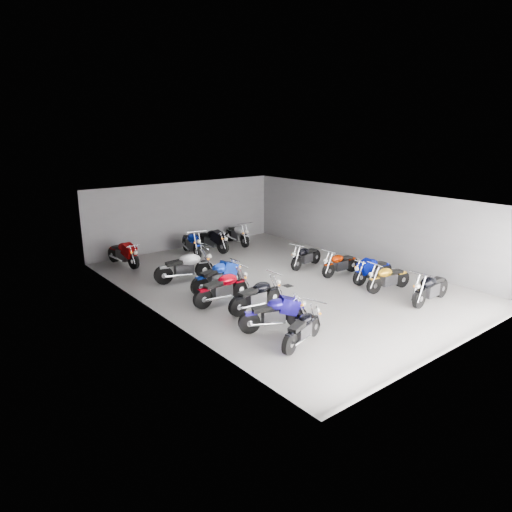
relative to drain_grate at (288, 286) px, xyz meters
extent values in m
plane|color=gray|center=(0.00, 0.50, -0.01)|extent=(14.00, 14.00, 0.00)
cube|color=slate|center=(0.00, 7.50, 1.59)|extent=(10.00, 0.10, 3.20)
cube|color=slate|center=(-5.00, 0.50, 1.59)|extent=(0.10, 14.00, 3.20)
cube|color=slate|center=(5.00, 0.50, 1.59)|extent=(0.10, 14.00, 3.20)
cube|color=black|center=(0.00, 0.50, 3.21)|extent=(10.00, 14.00, 0.04)
cube|color=black|center=(0.00, 0.00, 0.00)|extent=(0.32, 0.32, 0.01)
cylinder|color=black|center=(-2.30, -3.61, 0.29)|extent=(0.60, 0.28, 0.59)
cylinder|color=black|center=(-3.58, -4.00, 0.29)|extent=(0.60, 0.30, 0.59)
cube|color=#2D2D30|center=(-2.94, -3.81, 0.38)|extent=(0.65, 0.44, 0.37)
ellipsoid|color=black|center=(-2.75, -3.75, 0.68)|extent=(0.71, 0.53, 0.33)
cube|color=black|center=(-3.22, -3.89, 0.64)|extent=(0.61, 0.41, 0.17)
cylinder|color=black|center=(-2.25, -2.86, 0.32)|extent=(0.65, 0.35, 0.64)
cylinder|color=black|center=(-3.61, -2.34, 0.32)|extent=(0.65, 0.37, 0.64)
cube|color=#2D2D30|center=(-2.93, -2.60, 0.42)|extent=(0.72, 0.52, 0.40)
ellipsoid|color=navy|center=(-2.72, -2.68, 0.74)|extent=(0.78, 0.62, 0.36)
cube|color=black|center=(-3.23, -2.48, 0.70)|extent=(0.67, 0.48, 0.18)
cylinder|color=black|center=(-1.69, -1.15, 0.31)|extent=(0.64, 0.13, 0.64)
cylinder|color=black|center=(-3.14, -1.14, 0.31)|extent=(0.64, 0.15, 0.64)
cube|color=#2D2D30|center=(-2.42, -1.15, 0.41)|extent=(0.65, 0.30, 0.40)
ellipsoid|color=black|center=(-2.19, -1.15, 0.73)|extent=(0.68, 0.41, 0.36)
cube|color=black|center=(-2.74, -1.15, 0.69)|extent=(0.61, 0.28, 0.18)
cylinder|color=black|center=(-2.14, 0.08, 0.33)|extent=(0.67, 0.14, 0.67)
cylinder|color=black|center=(-3.66, 0.07, 0.33)|extent=(0.67, 0.16, 0.67)
cube|color=#2D2D30|center=(-2.90, 0.07, 0.43)|extent=(0.68, 0.32, 0.42)
ellipsoid|color=#A7000F|center=(-2.67, 0.08, 0.77)|extent=(0.71, 0.42, 0.38)
cube|color=black|center=(-3.24, 0.07, 0.73)|extent=(0.64, 0.30, 0.19)
cylinder|color=black|center=(-1.55, 1.22, 0.33)|extent=(0.68, 0.15, 0.68)
cylinder|color=black|center=(-3.09, 1.18, 0.33)|extent=(0.68, 0.17, 0.68)
cube|color=#2D2D30|center=(-2.32, 1.20, 0.44)|extent=(0.70, 0.33, 0.42)
ellipsoid|color=#0D2C9E|center=(-2.09, 1.20, 0.78)|extent=(0.73, 0.44, 0.38)
cube|color=black|center=(-2.66, 1.19, 0.74)|extent=(0.65, 0.31, 0.19)
cylinder|color=black|center=(-1.94, 2.72, 0.35)|extent=(0.73, 0.29, 0.71)
cylinder|color=black|center=(-3.53, 3.06, 0.35)|extent=(0.73, 0.31, 0.71)
cube|color=#2D2D30|center=(-2.73, 2.89, 0.46)|extent=(0.78, 0.48, 0.45)
ellipsoid|color=silver|center=(-2.49, 2.84, 0.82)|extent=(0.84, 0.60, 0.40)
cube|color=black|center=(-3.08, 2.96, 0.78)|extent=(0.73, 0.45, 0.20)
cylinder|color=black|center=(1.88, -4.28, 0.33)|extent=(0.67, 0.18, 0.66)
cylinder|color=black|center=(3.38, -4.17, 0.33)|extent=(0.67, 0.20, 0.66)
cube|color=#2D2D30|center=(2.63, -4.22, 0.43)|extent=(0.69, 0.36, 0.42)
ellipsoid|color=black|center=(2.41, -4.24, 0.76)|extent=(0.73, 0.46, 0.37)
cube|color=black|center=(2.97, -4.20, 0.72)|extent=(0.65, 0.33, 0.19)
cylinder|color=black|center=(1.85, -2.50, 0.30)|extent=(0.62, 0.22, 0.61)
cylinder|color=black|center=(3.22, -2.72, 0.30)|extent=(0.63, 0.24, 0.61)
cube|color=#2D2D30|center=(2.53, -2.61, 0.39)|extent=(0.66, 0.38, 0.38)
ellipsoid|color=orange|center=(2.33, -2.58, 0.70)|extent=(0.70, 0.48, 0.34)
cube|color=black|center=(2.84, -2.66, 0.66)|extent=(0.62, 0.35, 0.17)
cylinder|color=black|center=(2.16, -1.62, 0.31)|extent=(0.63, 0.17, 0.62)
cylinder|color=black|center=(3.57, -1.71, 0.31)|extent=(0.63, 0.19, 0.62)
cube|color=#2D2D30|center=(2.86, -1.66, 0.40)|extent=(0.65, 0.33, 0.39)
ellipsoid|color=#06129E|center=(2.65, -1.65, 0.71)|extent=(0.69, 0.43, 0.35)
cube|color=black|center=(3.18, -1.68, 0.67)|extent=(0.61, 0.31, 0.18)
cylinder|color=black|center=(1.89, -0.28, 0.29)|extent=(0.60, 0.13, 0.60)
cylinder|color=black|center=(3.26, -0.31, 0.29)|extent=(0.60, 0.15, 0.60)
cube|color=#2D2D30|center=(2.58, -0.30, 0.39)|extent=(0.62, 0.29, 0.38)
ellipsoid|color=#8E1B00|center=(2.37, -0.29, 0.69)|extent=(0.65, 0.39, 0.34)
cube|color=black|center=(2.88, -0.30, 0.65)|extent=(0.58, 0.27, 0.17)
cylinder|color=black|center=(1.58, 1.20, 0.30)|extent=(0.62, 0.23, 0.60)
cylinder|color=black|center=(2.92, 1.44, 0.30)|extent=(0.62, 0.25, 0.60)
cube|color=#2D2D30|center=(2.25, 1.32, 0.39)|extent=(0.65, 0.39, 0.38)
ellipsoid|color=black|center=(2.05, 1.29, 0.69)|extent=(0.70, 0.48, 0.34)
cube|color=black|center=(2.55, 1.38, 0.65)|extent=(0.61, 0.36, 0.17)
cylinder|color=black|center=(-3.59, 5.59, 0.33)|extent=(0.25, 0.69, 0.68)
cylinder|color=black|center=(-3.85, 7.11, 0.33)|extent=(0.27, 0.69, 0.68)
cube|color=#2D2D30|center=(-3.72, 6.35, 0.44)|extent=(0.43, 0.73, 0.42)
ellipsoid|color=#8E0608|center=(-3.68, 6.12, 0.78)|extent=(0.54, 0.78, 0.38)
cube|color=black|center=(-3.77, 6.69, 0.74)|extent=(0.40, 0.69, 0.19)
cylinder|color=black|center=(-0.70, 5.25, 0.35)|extent=(0.29, 0.73, 0.71)
cylinder|color=black|center=(-0.37, 6.84, 0.35)|extent=(0.31, 0.73, 0.71)
cube|color=#2D2D30|center=(-0.53, 6.05, 0.46)|extent=(0.48, 0.78, 0.45)
ellipsoid|color=navy|center=(-0.59, 5.81, 0.82)|extent=(0.59, 0.83, 0.40)
cube|color=black|center=(-0.46, 6.39, 0.77)|extent=(0.45, 0.73, 0.20)
cylinder|color=black|center=(0.70, 5.28, 0.34)|extent=(0.26, 0.70, 0.68)
cylinder|color=black|center=(0.42, 6.80, 0.34)|extent=(0.28, 0.70, 0.68)
cube|color=#2D2D30|center=(0.56, 6.04, 0.44)|extent=(0.44, 0.74, 0.43)
ellipsoid|color=black|center=(0.60, 5.81, 0.78)|extent=(0.55, 0.79, 0.38)
cube|color=black|center=(0.50, 6.38, 0.74)|extent=(0.41, 0.70, 0.19)
cylinder|color=black|center=(2.22, 5.58, 0.33)|extent=(0.22, 0.69, 0.68)
cylinder|color=black|center=(2.40, 7.10, 0.33)|extent=(0.24, 0.69, 0.68)
cube|color=#2D2D30|center=(2.31, 6.34, 0.44)|extent=(0.40, 0.72, 0.42)
ellipsoid|color=silver|center=(2.28, 6.11, 0.78)|extent=(0.51, 0.76, 0.38)
cube|color=black|center=(2.35, 6.68, 0.73)|extent=(0.37, 0.68, 0.19)
camera|label=1|loc=(-10.93, -11.87, 5.65)|focal=32.00mm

